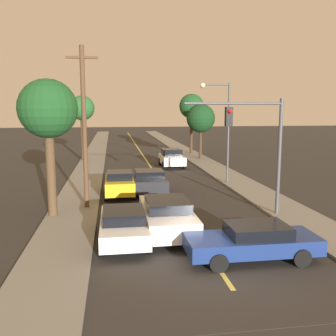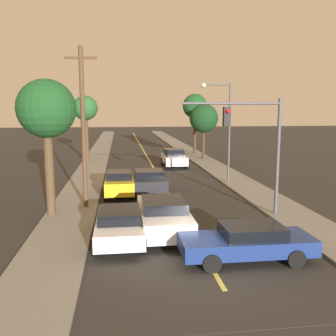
{
  "view_description": "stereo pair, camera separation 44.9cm",
  "coord_description": "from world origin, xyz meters",
  "views": [
    {
      "loc": [
        -3.41,
        -11.85,
        5.26
      ],
      "look_at": [
        0.0,
        11.08,
        1.6
      ],
      "focal_mm": 40.0,
      "sensor_mm": 36.0,
      "label": 1
    },
    {
      "loc": [
        -2.96,
        -11.91,
        5.26
      ],
      "look_at": [
        0.0,
        11.08,
        1.6
      ],
      "focal_mm": 40.0,
      "sensor_mm": 36.0,
      "label": 2
    }
  ],
  "objects": [
    {
      "name": "car_crossing_right",
      "position": [
        1.4,
        0.15,
        0.68
      ],
      "size": [
        4.65,
        1.9,
        1.28
      ],
      "rotation": [
        0.0,
        0.0,
        1.57
      ],
      "color": "navy",
      "rests_on": "ground"
    },
    {
      "name": "car_outer_lane_second",
      "position": [
        -3.05,
        10.62,
        0.81
      ],
      "size": [
        1.84,
        3.81,
        1.55
      ],
      "color": "gold",
      "rests_on": "ground"
    },
    {
      "name": "tree_right_far",
      "position": [
        5.68,
        26.23,
        4.29
      ],
      "size": [
        2.96,
        2.96,
        5.68
      ],
      "color": "#3D2B1C",
      "rests_on": "ground"
    },
    {
      "name": "car_outer_lane_front",
      "position": [
        -3.05,
        2.56,
        0.74
      ],
      "size": [
        1.95,
        4.39,
        1.38
      ],
      "color": "white",
      "rests_on": "ground"
    },
    {
      "name": "tree_left_far",
      "position": [
        -6.32,
        26.51,
        5.21
      ],
      "size": [
        2.46,
        2.46,
        6.47
      ],
      "color": "#4C3823",
      "rests_on": "ground"
    },
    {
      "name": "car_far_oncoming",
      "position": [
        1.9,
        21.61,
        0.85
      ],
      "size": [
        2.08,
        4.08,
        1.66
      ],
      "rotation": [
        0.0,
        0.0,
        3.14
      ],
      "color": "white",
      "rests_on": "ground"
    },
    {
      "name": "sidewalk_right",
      "position": [
        5.48,
        36.0,
        0.06
      ],
      "size": [
        2.5,
        80.0,
        0.12
      ],
      "color": "gray",
      "rests_on": "ground"
    },
    {
      "name": "utility_pole_left",
      "position": [
        -4.83,
        7.89,
        4.43
      ],
      "size": [
        1.6,
        0.24,
        8.3
      ],
      "color": "#513823",
      "rests_on": "ground"
    },
    {
      "name": "tree_right_near",
      "position": [
        5.72,
        31.04,
        5.51
      ],
      "size": [
        2.84,
        2.84,
        6.88
      ],
      "color": "#3D2B1C",
      "rests_on": "ground"
    },
    {
      "name": "road_surface",
      "position": [
        0.0,
        36.0,
        0.01
      ],
      "size": [
        8.46,
        80.0,
        0.01
      ],
      "color": "#2D2B28",
      "rests_on": "ground"
    },
    {
      "name": "car_near_lane_second",
      "position": [
        -1.18,
        11.2,
        0.79
      ],
      "size": [
        2.1,
        4.01,
        1.49
      ],
      "color": "black",
      "rests_on": "ground"
    },
    {
      "name": "streetlamp_right",
      "position": [
        4.06,
        13.33,
        4.6
      ],
      "size": [
        2.12,
        0.36,
        6.91
      ],
      "color": "#47474C",
      "rests_on": "ground"
    },
    {
      "name": "traffic_signal_mast",
      "position": [
        3.48,
        5.26,
        3.98
      ],
      "size": [
        4.82,
        0.42,
        5.65
      ],
      "color": "#47474C",
      "rests_on": "ground"
    },
    {
      "name": "sidewalk_left",
      "position": [
        -5.48,
        36.0,
        0.06
      ],
      "size": [
        2.5,
        80.0,
        0.12
      ],
      "color": "gray",
      "rests_on": "ground"
    },
    {
      "name": "ground_plane",
      "position": [
        0.0,
        0.0,
        0.0
      ],
      "size": [
        200.0,
        200.0,
        0.0
      ],
      "primitive_type": "plane",
      "color": "#2D2B28"
    },
    {
      "name": "tree_left_near",
      "position": [
        -6.38,
        6.56,
        5.18
      ],
      "size": [
        2.79,
        2.79,
        6.56
      ],
      "color": "#4C3823",
      "rests_on": "ground"
    },
    {
      "name": "car_near_lane_front",
      "position": [
        -1.18,
        3.45,
        0.8
      ],
      "size": [
        2.11,
        4.97,
        1.51
      ],
      "color": "white",
      "rests_on": "ground"
    }
  ]
}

